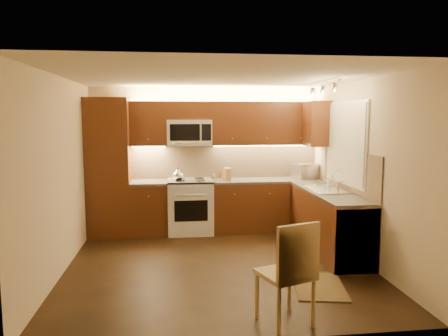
{
  "coord_description": "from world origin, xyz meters",
  "views": [
    {
      "loc": [
        -0.58,
        -5.53,
        1.98
      ],
      "look_at": [
        0.15,
        0.55,
        1.25
      ],
      "focal_mm": 34.09,
      "sensor_mm": 36.0,
      "label": 1
    }
  ],
  "objects": [
    {
      "name": "floor",
      "position": [
        0.0,
        0.0,
        0.0
      ],
      "size": [
        4.0,
        4.0,
        0.01
      ],
      "primitive_type": "cube",
      "color": "black",
      "rests_on": "ground"
    },
    {
      "name": "toaster_oven",
      "position": [
        1.76,
        1.77,
        1.03
      ],
      "size": [
        0.53,
        0.46,
        0.27
      ],
      "primitive_type": "cube",
      "rotation": [
        0.0,
        0.0,
        0.33
      ],
      "color": "silver",
      "rests_on": "counter_back_right"
    },
    {
      "name": "dishwasher",
      "position": [
        1.7,
        -0.3,
        0.43
      ],
      "size": [
        0.58,
        0.6,
        0.84
      ],
      "primitive_type": "cube",
      "color": "silver",
      "rests_on": "floor"
    },
    {
      "name": "wall_front",
      "position": [
        0.0,
        -2.0,
        1.25
      ],
      "size": [
        4.0,
        0.01,
        2.5
      ],
      "primitive_type": "cube",
      "color": "#C8B592",
      "rests_on": "ground"
    },
    {
      "name": "counter_right",
      "position": [
        1.7,
        0.4,
        0.88
      ],
      "size": [
        0.6,
        2.0,
        0.04
      ],
      "primitive_type": "cube",
      "color": "#312F2D",
      "rests_on": "base_cab_right"
    },
    {
      "name": "track_light_bar",
      "position": [
        1.55,
        0.4,
        2.46
      ],
      "size": [
        0.04,
        1.2,
        0.03
      ],
      "primitive_type": "cube",
      "color": "silver",
      "rests_on": "ceiling"
    },
    {
      "name": "wall_back",
      "position": [
        0.0,
        2.0,
        1.25
      ],
      "size": [
        4.0,
        0.01,
        2.5
      ],
      "primitive_type": "cube",
      "color": "#C8B592",
      "rests_on": "ground"
    },
    {
      "name": "kettle",
      "position": [
        -0.5,
        1.61,
        1.03
      ],
      "size": [
        0.22,
        0.22,
        0.23
      ],
      "primitive_type": null,
      "rotation": [
        0.0,
        0.0,
        -0.16
      ],
      "color": "silver",
      "rests_on": "stove"
    },
    {
      "name": "upper_cab_bridge",
      "position": [
        -0.3,
        1.82,
        2.09
      ],
      "size": [
        0.76,
        0.35,
        0.31
      ],
      "primitive_type": "cube",
      "color": "#4A1E0F",
      "rests_on": "wall_back"
    },
    {
      "name": "counter_back_right",
      "position": [
        1.04,
        1.7,
        0.88
      ],
      "size": [
        1.92,
        0.6,
        0.04
      ],
      "primitive_type": "cube",
      "color": "#312F2D",
      "rests_on": "base_cab_back_right"
    },
    {
      "name": "spice_jar_a",
      "position": [
        0.14,
        1.94,
        0.95
      ],
      "size": [
        0.06,
        0.06,
        0.1
      ],
      "primitive_type": "cylinder",
      "rotation": [
        0.0,
        0.0,
        -0.42
      ],
      "color": "silver",
      "rests_on": "counter_back_right"
    },
    {
      "name": "stove",
      "position": [
        -0.3,
        1.68,
        0.46
      ],
      "size": [
        0.76,
        0.65,
        0.92
      ],
      "primitive_type": null,
      "color": "silver",
      "rests_on": "floor"
    },
    {
      "name": "base_cab_back_right",
      "position": [
        1.04,
        1.7,
        0.43
      ],
      "size": [
        1.92,
        0.6,
        0.86
      ],
      "primitive_type": "cube",
      "color": "#4A1E0F",
      "rests_on": "floor"
    },
    {
      "name": "counter_back_left",
      "position": [
        -0.99,
        1.7,
        0.88
      ],
      "size": [
        0.62,
        0.6,
        0.04
      ],
      "primitive_type": "cube",
      "color": "#312F2D",
      "rests_on": "base_cab_back_left"
    },
    {
      "name": "dining_chair",
      "position": [
        0.47,
        -1.7,
        0.51
      ],
      "size": [
        0.58,
        0.58,
        1.02
      ],
      "primitive_type": null,
      "rotation": [
        0.0,
        0.0,
        0.34
      ],
      "color": "#9B7A46",
      "rests_on": "floor"
    },
    {
      "name": "spice_jar_b",
      "position": [
        0.26,
        1.91,
        0.95
      ],
      "size": [
        0.06,
        0.06,
        0.1
      ],
      "primitive_type": "cylinder",
      "rotation": [
        0.0,
        0.0,
        -0.38
      ],
      "color": "brown",
      "rests_on": "counter_back_right"
    },
    {
      "name": "upper_cab_right_corner",
      "position": [
        1.82,
        1.4,
        1.88
      ],
      "size": [
        0.35,
        0.5,
        0.75
      ],
      "primitive_type": "cube",
      "color": "#4A1E0F",
      "rests_on": "wall_right"
    },
    {
      "name": "pantry",
      "position": [
        -1.65,
        1.7,
        1.15
      ],
      "size": [
        0.7,
        0.6,
        2.3
      ],
      "primitive_type": "cube",
      "color": "#4A1E0F",
      "rests_on": "floor"
    },
    {
      "name": "base_cab_right",
      "position": [
        1.7,
        0.4,
        0.43
      ],
      "size": [
        0.6,
        2.0,
        0.86
      ],
      "primitive_type": "cube",
      "color": "#4A1E0F",
      "rests_on": "floor"
    },
    {
      "name": "window_frame",
      "position": [
        1.99,
        0.55,
        1.6
      ],
      "size": [
        0.03,
        1.44,
        1.24
      ],
      "primitive_type": "cube",
      "color": "silver",
      "rests_on": "wall_right"
    },
    {
      "name": "upper_cab_back_right",
      "position": [
        1.04,
        1.82,
        1.88
      ],
      "size": [
        1.92,
        0.35,
        0.75
      ],
      "primitive_type": "cube",
      "color": "#4A1E0F",
      "rests_on": "wall_back"
    },
    {
      "name": "spice_jar_c",
      "position": [
        0.14,
        1.94,
        0.95
      ],
      "size": [
        0.05,
        0.05,
        0.09
      ],
      "primitive_type": "cylinder",
      "rotation": [
        0.0,
        0.0,
        -0.24
      ],
      "color": "silver",
      "rests_on": "counter_back_right"
    },
    {
      "name": "soap_bottle",
      "position": [
        1.87,
        0.85,
        0.98
      ],
      "size": [
        0.08,
        0.08,
        0.17
      ],
      "primitive_type": "imported",
      "rotation": [
        0.0,
        0.0,
        -0.08
      ],
      "color": "white",
      "rests_on": "counter_right"
    },
    {
      "name": "sink",
      "position": [
        1.7,
        0.55,
        0.98
      ],
      "size": [
        0.52,
        0.86,
        0.15
      ],
      "primitive_type": null,
      "color": "silver",
      "rests_on": "counter_right"
    },
    {
      "name": "rug",
      "position": [
        1.1,
        -0.9,
        0.01
      ],
      "size": [
        0.71,
        0.94,
        0.01
      ],
      "primitive_type": "cube",
      "rotation": [
        0.0,
        0.0,
        -0.18
      ],
      "color": "black",
      "rests_on": "floor"
    },
    {
      "name": "window_blinds",
      "position": [
        1.97,
        0.55,
        1.6
      ],
      "size": [
        0.02,
        1.36,
        1.16
      ],
      "primitive_type": "cube",
      "color": "silver",
      "rests_on": "wall_right"
    },
    {
      "name": "upper_cab_back_left",
      "position": [
        -0.99,
        1.82,
        1.88
      ],
      "size": [
        0.62,
        0.35,
        0.75
      ],
      "primitive_type": "cube",
      "color": "#4A1E0F",
      "rests_on": "wall_back"
    },
    {
      "name": "ceiling",
      "position": [
        0.0,
        0.0,
        2.5
      ],
      "size": [
        4.0,
        4.0,
        0.01
      ],
      "primitive_type": "cube",
      "color": "beige",
      "rests_on": "ground"
    },
    {
      "name": "wall_left",
      "position": [
        -2.0,
        0.0,
        1.25
      ],
      "size": [
        0.01,
        4.0,
        2.5
      ],
      "primitive_type": "cube",
      "color": "#C8B592",
      "rests_on": "ground"
    },
    {
      "name": "base_cab_back_left",
      "position": [
        -0.99,
        1.7,
        0.43
      ],
      "size": [
        0.62,
        0.6,
        0.86
      ],
      "primitive_type": "cube",
      "color": "#4A1E0F",
      "rests_on": "floor"
    },
    {
      "name": "spice_jar_d",
      "position": [
        0.14,
        1.9,
        0.94
      ],
      "size": [
        0.05,
        0.05,
        0.09
      ],
      "primitive_type": "cylinder",
      "rotation": [
        0.0,
        0.0,
        0.35
      ],
      "color": "#95552C",
      "rests_on": "counter_back_right"
    },
    {
      "name": "backsplash_right",
      "position": [
        1.99,
        0.4,
        1.2
      ],
      "size": [
        0.02,
        2.0,
        0.6
      ],
      "primitive_type": "cube",
      "color": "tan",
      "rests_on": "wall_right"
    },
    {
      "name": "wall_right",
      "position": [
        2.0,
        0.0,
        1.25
      ],
      "size": [
        0.01,
        4.0,
        2.5
      ],
      "primitive_type": "cube",
      "color": "#C8B592",
      "rests_on": "ground"
    },
    {
      "name": "microwave",
      "position": [
        -0.3,
        1.81,
        1.72
      ],
      "size": [
        0.76,
        0.38,
        0.44
      ],
      "primitive_type": null,
      "color": "silver",
      "rests_on": "wall_back"
    },
    {
      "name": "knife_block",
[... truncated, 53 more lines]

